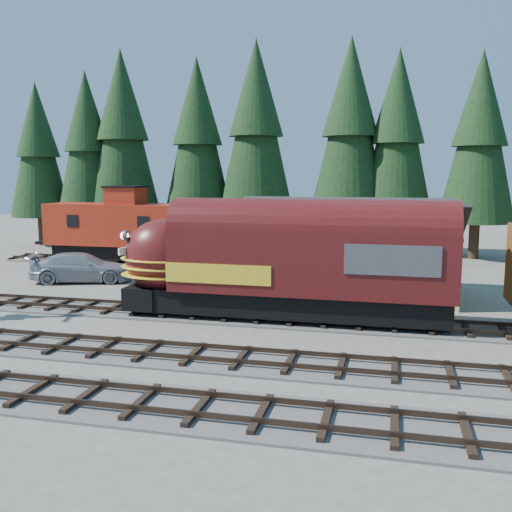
% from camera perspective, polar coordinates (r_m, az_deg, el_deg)
% --- Properties ---
extents(ground, '(120.00, 120.00, 0.00)m').
position_cam_1_polar(ground, '(22.33, 5.84, -9.29)').
color(ground, '#6B665B').
rests_on(ground, ground).
extents(track_spur, '(32.00, 3.20, 0.33)m').
position_cam_1_polar(track_spur, '(41.67, -4.50, -0.92)').
color(track_spur, '#4C4947').
rests_on(track_spur, ground).
extents(depot, '(12.80, 7.00, 5.30)m').
position_cam_1_polar(depot, '(31.95, 8.46, 1.45)').
color(depot, gold).
rests_on(depot, ground).
extents(conifer_backdrop, '(78.28, 23.14, 17.08)m').
position_cam_1_polar(conifer_backdrop, '(46.67, 18.36, 12.14)').
color(conifer_backdrop, black).
rests_on(conifer_backdrop, ground).
extents(locomotive, '(15.53, 3.09, 4.22)m').
position_cam_1_polar(locomotive, '(25.98, 1.85, -1.11)').
color(locomotive, black).
rests_on(locomotive, ground).
extents(caboose, '(10.25, 2.97, 5.33)m').
position_cam_1_polar(caboose, '(44.28, -13.94, 2.77)').
color(caboose, black).
rests_on(caboose, ground).
extents(pickup_truck_a, '(6.66, 4.04, 1.73)m').
position_cam_1_polar(pickup_truck_a, '(33.84, -5.68, -1.71)').
color(pickup_truck_a, black).
rests_on(pickup_truck_a, ground).
extents(pickup_truck_b, '(6.67, 4.30, 1.80)m').
position_cam_1_polar(pickup_truck_b, '(37.08, -17.05, -1.10)').
color(pickup_truck_b, '#A5A7AD').
rests_on(pickup_truck_b, ground).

